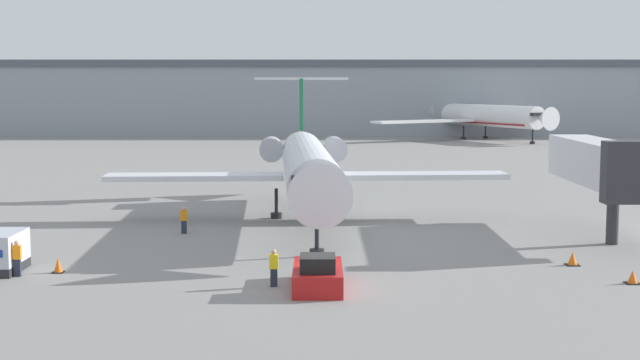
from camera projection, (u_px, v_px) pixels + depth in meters
name	position (u px, v px, depth m)	size (l,w,h in m)	color
ground_plane	(320.00, 289.00, 40.44)	(600.00, 600.00, 0.00)	gray
terminal_building	(320.00, 97.00, 158.99)	(180.00, 16.80, 13.10)	#8C939E
airplane_main	(307.00, 166.00, 60.10)	(27.38, 31.72, 9.73)	silver
pushback_tug	(317.00, 275.00, 40.49)	(2.23, 4.77, 1.71)	#B21919
luggage_cart	(1.00, 252.00, 44.02)	(1.86, 3.27, 1.99)	#232326
worker_near_tug	(273.00, 267.00, 40.83)	(0.40, 0.24, 1.74)	#232838
worker_by_wing	(184.00, 219.00, 55.15)	(0.40, 0.24, 1.69)	#232838
worker_on_apron	(17.00, 258.00, 42.97)	(0.40, 0.25, 1.77)	#232838
traffic_cone_left	(58.00, 265.00, 43.89)	(0.58, 0.58, 0.76)	black
traffic_cone_right	(572.00, 259.00, 45.67)	(0.69, 0.69, 0.69)	black
traffic_cone_mid	(632.00, 277.00, 41.51)	(0.66, 0.66, 0.64)	black
airplane_parked_far_left	(478.00, 115.00, 145.46)	(35.95, 31.27, 10.80)	white
jet_bridge	(599.00, 164.00, 53.83)	(3.20, 13.37, 6.19)	#2D2D33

